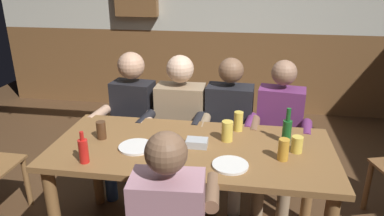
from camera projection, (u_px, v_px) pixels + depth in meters
back_wall_wainscot at (222, 71)px, 4.96m from camera, size 6.22×0.12×1.08m
dining_table at (191, 161)px, 2.40m from camera, size 1.84×0.83×0.77m
person_0 at (130, 117)px, 3.08m from camera, size 0.52×0.53×1.22m
person_1 at (179, 120)px, 3.02m from camera, size 0.55×0.53×1.21m
person_2 at (228, 125)px, 2.96m from camera, size 0.53×0.54×1.20m
person_3 at (278, 129)px, 2.90m from camera, size 0.54×0.56×1.20m
table_candle at (156, 161)px, 2.10m from camera, size 0.04×0.04×0.08m
condiment_caddy at (197, 143)px, 2.35m from camera, size 0.14×0.10×0.05m
plate_0 at (136, 147)px, 2.34m from camera, size 0.23×0.23×0.01m
plate_1 at (230, 165)px, 2.12m from camera, size 0.22×0.22×0.01m
bottle_0 at (83, 150)px, 2.14m from camera, size 0.06×0.06×0.20m
bottle_1 at (287, 130)px, 2.38m from camera, size 0.06×0.06×0.24m
pint_glass_0 at (238, 121)px, 2.57m from camera, size 0.07×0.07×0.14m
pint_glass_1 at (227, 131)px, 2.41m from camera, size 0.08×0.08×0.14m
pint_glass_2 at (297, 144)px, 2.27m from camera, size 0.07×0.07×0.11m
pint_glass_3 at (283, 150)px, 2.17m from camera, size 0.07×0.07×0.14m
pint_glass_4 at (101, 130)px, 2.45m from camera, size 0.06×0.06×0.12m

